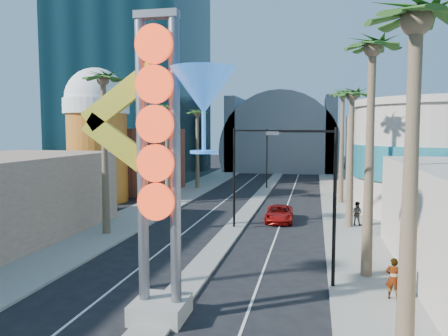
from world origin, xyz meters
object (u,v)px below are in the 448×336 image
red_pickup (279,214)px  pedestrian_b (357,213)px  pedestrian_a (393,278)px  neon_sign (177,144)px

red_pickup → pedestrian_b: 6.37m
pedestrian_a → pedestrian_b: pedestrian_a is taller
pedestrian_a → neon_sign: bearing=37.4°
red_pickup → pedestrian_b: pedestrian_b is taller
neon_sign → pedestrian_b: neon_sign is taller
neon_sign → pedestrian_a: 11.59m
pedestrian_a → pedestrian_b: size_ratio=1.00×
neon_sign → pedestrian_b: 22.51m
pedestrian_a → pedestrian_b: (-0.19, 15.90, -0.00)m
red_pickup → pedestrian_b: bearing=-8.4°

